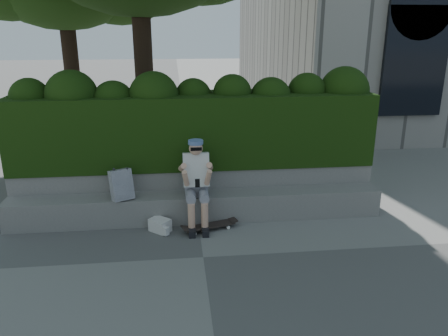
{
  "coord_description": "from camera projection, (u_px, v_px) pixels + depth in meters",
  "views": [
    {
      "loc": [
        -0.31,
        -5.3,
        2.99
      ],
      "look_at": [
        0.4,
        1.0,
        0.95
      ],
      "focal_mm": 35.0,
      "sensor_mm": 36.0,
      "label": 1
    }
  ],
  "objects": [
    {
      "name": "ground",
      "position": [
        203.0,
        257.0,
        5.97
      ],
      "size": [
        80.0,
        80.0,
        0.0
      ],
      "primitive_type": "plane",
      "color": "slate",
      "rests_on": "ground"
    },
    {
      "name": "bench_ledge",
      "position": [
        198.0,
        207.0,
        7.08
      ],
      "size": [
        6.0,
        0.45,
        0.45
      ],
      "primitive_type": "cube",
      "color": "gray",
      "rests_on": "ground"
    },
    {
      "name": "planter_wall",
      "position": [
        196.0,
        188.0,
        7.49
      ],
      "size": [
        6.0,
        0.5,
        0.75
      ],
      "primitive_type": "cube",
      "color": "gray",
      "rests_on": "ground"
    },
    {
      "name": "hedge",
      "position": [
        194.0,
        129.0,
        7.4
      ],
      "size": [
        6.0,
        1.0,
        1.2
      ],
      "primitive_type": "cube",
      "color": "black",
      "rests_on": "planter_wall"
    },
    {
      "name": "person",
      "position": [
        196.0,
        180.0,
        6.75
      ],
      "size": [
        0.4,
        0.76,
        1.38
      ],
      "color": "gray",
      "rests_on": "ground"
    },
    {
      "name": "skateboard",
      "position": [
        210.0,
        226.0,
        6.76
      ],
      "size": [
        0.81,
        0.42,
        0.08
      ],
      "rotation": [
        0.0,
        0.0,
        0.29
      ],
      "color": "black",
      "rests_on": "ground"
    },
    {
      "name": "backpack_plaid",
      "position": [
        122.0,
        185.0,
        6.72
      ],
      "size": [
        0.37,
        0.3,
        0.47
      ],
      "primitive_type": "cube",
      "rotation": [
        0.0,
        0.0,
        0.48
      ],
      "color": "#ACACB0",
      "rests_on": "bench_ledge"
    },
    {
      "name": "backpack_ground",
      "position": [
        160.0,
        225.0,
        6.71
      ],
      "size": [
        0.37,
        0.37,
        0.2
      ],
      "primitive_type": "cube",
      "rotation": [
        0.0,
        0.0,
        -0.74
      ],
      "color": "beige",
      "rests_on": "ground"
    }
  ]
}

